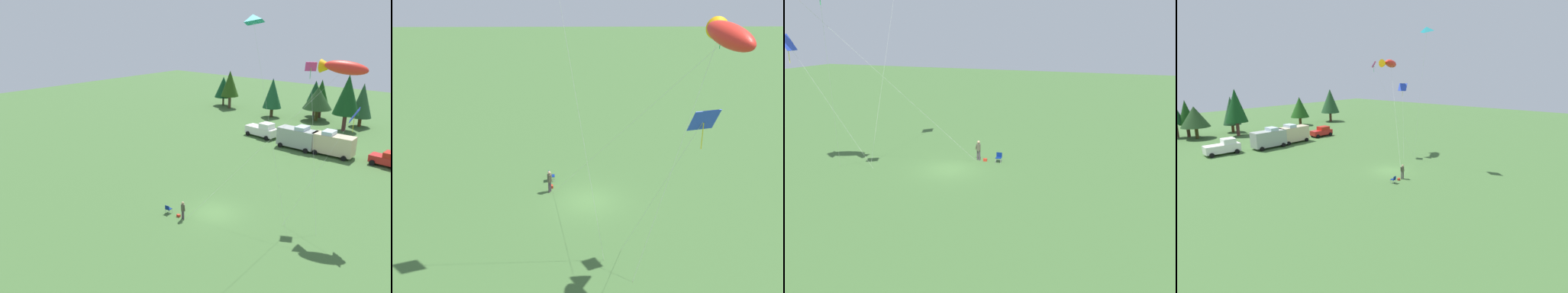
# 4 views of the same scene
# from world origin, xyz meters

# --- Properties ---
(ground_plane) EXTENTS (160.00, 160.00, 0.00)m
(ground_plane) POSITION_xyz_m (0.00, 0.00, 0.00)
(ground_plane) COLOR #3F6532
(person_kite_flyer) EXTENTS (0.56, 0.44, 1.74)m
(person_kite_flyer) POSITION_xyz_m (-1.46, -2.96, 1.02)
(person_kite_flyer) COLOR #4B3D47
(person_kite_flyer) RESTS_ON ground
(folding_chair) EXTENTS (0.51, 0.51, 0.82)m
(folding_chair) POSITION_xyz_m (-3.27, -3.03, 0.49)
(folding_chair) COLOR navy
(folding_chair) RESTS_ON ground
(backpack_on_grass) EXTENTS (0.35, 0.27, 0.22)m
(backpack_on_grass) POSITION_xyz_m (-2.09, -2.88, 0.11)
(backpack_on_grass) COLOR red
(backpack_on_grass) RESTS_ON ground
(kite_large_fish) EXTENTS (11.48, 10.13, 14.20)m
(kite_large_fish) POSITION_xyz_m (7.92, 6.25, 13.46)
(kite_large_fish) COLOR red
(kite_large_fish) RESTS_ON ground
(kite_diamond_rainbow) EXTENTS (4.38, 4.99, 13.71)m
(kite_diamond_rainbow) POSITION_xyz_m (5.16, 6.66, 12.82)
(kite_diamond_rainbow) COLOR #E035A0
(kite_diamond_rainbow) RESTS_ON ground
(kite_diamond_blue) EXTENTS (4.41, 3.88, 10.53)m
(kite_diamond_blue) POSITION_xyz_m (9.77, 5.00, 9.78)
(kite_diamond_blue) COLOR blue
(kite_diamond_blue) RESTS_ON ground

